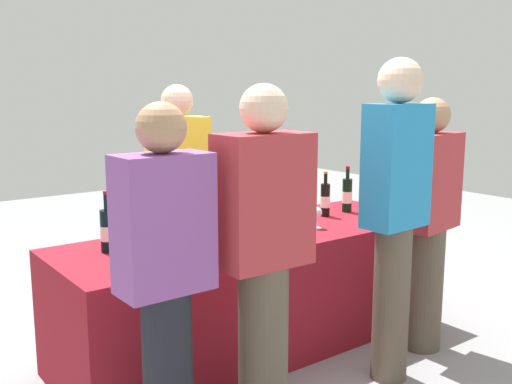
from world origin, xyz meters
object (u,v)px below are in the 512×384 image
(wine_bottle_4, at_px, (276,207))
(wine_bottle_7, at_px, (347,195))
(wine_glass_0, at_px, (172,236))
(wine_glass_1, at_px, (212,231))
(guest_1, at_px, (263,251))
(server_pouring, at_px, (179,194))
(wine_bottle_3, at_px, (205,214))
(wine_glass_5, at_px, (372,204))
(wine_bottle_5, at_px, (287,203))
(wine_bottle_2, at_px, (177,218))
(guest_3, at_px, (427,218))
(wine_bottle_0, at_px, (108,230))
(wine_glass_3, at_px, (281,215))
(wine_bottle_1, at_px, (143,223))
(wine_glass_4, at_px, (317,213))
(guest_0, at_px, (165,275))
(guest_2, at_px, (395,206))
(wine_bottle_6, at_px, (325,200))
(wine_glass_2, at_px, (243,222))

(wine_bottle_4, xyz_separation_m, wine_bottle_7, (0.64, -0.01, 0.01))
(wine_glass_0, xyz_separation_m, wine_glass_1, (0.25, -0.01, -0.01))
(wine_bottle_7, relative_size, guest_1, 0.20)
(wine_bottle_4, height_order, server_pouring, server_pouring)
(wine_bottle_3, xyz_separation_m, wine_bottle_4, (0.48, -0.10, 0.01))
(wine_glass_1, xyz_separation_m, wine_glass_5, (1.24, -0.05, 0.01))
(guest_1, bearing_deg, wine_glass_1, 80.37)
(wine_bottle_5, relative_size, wine_glass_0, 2.21)
(wine_bottle_2, relative_size, guest_3, 0.22)
(guest_3, bearing_deg, wine_bottle_0, 145.75)
(wine_bottle_4, relative_size, wine_glass_3, 2.01)
(wine_bottle_1, relative_size, wine_glass_5, 2.12)
(wine_glass_3, bearing_deg, wine_bottle_2, 156.44)
(wine_bottle_3, relative_size, guest_3, 0.19)
(wine_bottle_1, xyz_separation_m, wine_bottle_4, (0.88, -0.11, 0.01))
(wine_bottle_7, xyz_separation_m, guest_3, (-0.08, -0.74, -0.03))
(wine_bottle_4, bearing_deg, wine_bottle_3, 167.78)
(wine_glass_4, distance_m, guest_0, 1.46)
(guest_1, height_order, guest_3, guest_1)
(wine_bottle_1, relative_size, guest_0, 0.19)
(server_pouring, relative_size, guest_0, 1.05)
(wine_bottle_1, relative_size, wine_glass_1, 2.27)
(wine_bottle_4, bearing_deg, wine_glass_1, -159.70)
(wine_bottle_2, xyz_separation_m, wine_glass_4, (0.83, -0.30, -0.03))
(wine_bottle_0, distance_m, wine_bottle_4, 1.13)
(wine_bottle_3, distance_m, guest_3, 1.35)
(guest_2, bearing_deg, wine_bottle_2, 127.25)
(wine_bottle_6, bearing_deg, wine_bottle_5, 164.83)
(wine_glass_3, xyz_separation_m, guest_1, (-0.63, -0.64, 0.03))
(server_pouring, relative_size, guest_2, 0.93)
(wine_bottle_0, height_order, wine_glass_4, wine_bottle_0)
(wine_bottle_0, relative_size, wine_bottle_7, 1.01)
(wine_bottle_4, xyz_separation_m, guest_0, (-1.23, -0.80, -0.01))
(wine_bottle_6, relative_size, wine_glass_4, 2.28)
(guest_2, bearing_deg, wine_glass_2, 122.93)
(wine_bottle_7, relative_size, wine_glass_5, 2.31)
(server_pouring, bearing_deg, guest_2, 112.38)
(wine_bottle_0, height_order, guest_3, guest_3)
(wine_glass_5, bearing_deg, wine_glass_0, 177.90)
(wine_bottle_3, bearing_deg, guest_3, -39.36)
(wine_bottle_7, bearing_deg, wine_glass_5, -98.52)
(wine_glass_1, relative_size, guest_3, 0.09)
(wine_glass_4, relative_size, server_pouring, 0.08)
(wine_bottle_2, height_order, wine_glass_3, wine_bottle_2)
(wine_glass_1, relative_size, server_pouring, 0.08)
(guest_2, xyz_separation_m, guest_3, (0.47, 0.14, -0.15))
(wine_glass_1, distance_m, wine_glass_5, 1.24)
(wine_bottle_5, bearing_deg, wine_bottle_4, -158.09)
(wine_bottle_6, relative_size, guest_2, 0.18)
(wine_bottle_0, bearing_deg, wine_bottle_1, 18.81)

